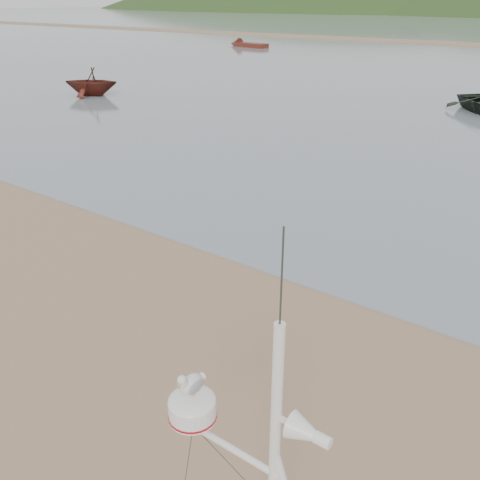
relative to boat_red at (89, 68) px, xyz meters
The scene contains 3 objects.
ground 26.06m from the boat_red, 39.30° to the right, with size 560.00×560.00×0.00m, color #8F6D52.
boat_red is the anchor object (origin of this frame).
dinghy_red_far 36.46m from the boat_red, 110.85° to the left, with size 6.13×2.44×1.45m.
Camera 1 is at (6.60, -4.39, 5.60)m, focal length 38.00 mm.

